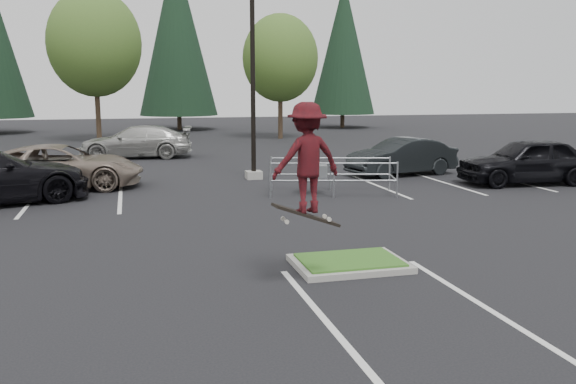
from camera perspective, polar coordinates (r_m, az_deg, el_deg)
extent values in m
plane|color=black|center=(12.30, 5.75, -6.96)|extent=(120.00, 120.00, 0.00)
cube|color=gray|center=(12.29, 5.76, -6.69)|extent=(2.20, 1.60, 0.12)
cube|color=#33561B|center=(12.26, 5.77, -6.35)|extent=(1.95, 1.35, 0.05)
cube|color=silver|center=(20.34, -15.43, -0.54)|extent=(0.12, 5.20, 0.01)
cube|color=silver|center=(20.56, -22.96, -0.86)|extent=(0.12, 5.20, 0.01)
cube|color=silver|center=(22.10, 8.58, 0.51)|extent=(0.12, 5.20, 0.01)
cube|color=silver|center=(23.29, 14.70, 0.77)|extent=(0.12, 5.20, 0.01)
cube|color=silver|center=(24.72, 20.17, 1.00)|extent=(0.12, 5.20, 0.01)
cube|color=silver|center=(9.21, 4.34, -12.81)|extent=(0.12, 6.00, 0.01)
cube|color=silver|center=(10.36, 18.87, -10.71)|extent=(0.12, 6.00, 0.01)
cube|color=gray|center=(23.73, -3.22, 1.61)|extent=(0.60, 0.60, 0.30)
cylinder|color=black|center=(23.53, -3.34, 13.37)|extent=(0.18, 0.18, 10.00)
cylinder|color=#38281C|center=(41.60, -17.34, 6.93)|extent=(0.32, 0.32, 3.50)
ellipsoid|color=#416625|center=(41.65, -17.67, 13.13)|extent=(5.89, 5.89, 6.77)
sphere|color=#416625|center=(41.29, -16.78, 12.18)|extent=(3.68, 3.68, 3.68)
sphere|color=#416625|center=(42.04, -18.29, 12.31)|extent=(4.05, 4.05, 4.05)
cylinder|color=#38281C|center=(42.12, -0.72, 7.09)|extent=(0.32, 0.32, 3.04)
ellipsoid|color=#416625|center=(42.11, -0.73, 12.43)|extent=(5.12, 5.12, 5.89)
sphere|color=#416625|center=(41.94, 0.18, 11.56)|extent=(3.20, 3.20, 3.20)
sphere|color=#416625|center=(42.36, -1.53, 11.76)|extent=(3.52, 3.52, 3.52)
cylinder|color=#38281C|center=(51.77, -10.12, 6.44)|extent=(0.36, 0.36, 1.20)
cone|color=black|center=(51.87, -10.37, 14.45)|extent=(6.38, 6.38, 13.30)
cylinder|color=#38281C|center=(53.77, 5.11, 6.67)|extent=(0.36, 0.36, 1.20)
cone|color=black|center=(53.79, 5.21, 13.33)|extent=(5.50, 5.50, 11.30)
cylinder|color=#92959A|center=(19.56, -1.65, 1.14)|extent=(0.06, 0.06, 1.17)
cylinder|color=#92959A|center=(20.97, -1.57, 1.73)|extent=(0.06, 0.06, 1.17)
cylinder|color=#92959A|center=(19.62, 4.32, 1.14)|extent=(0.06, 0.06, 1.17)
cylinder|color=#92959A|center=(21.03, 4.00, 1.73)|extent=(0.06, 0.06, 1.17)
cylinder|color=#92959A|center=(19.89, 10.18, 1.13)|extent=(0.06, 0.06, 1.17)
cylinder|color=#92959A|center=(21.28, 9.48, 1.72)|extent=(0.06, 0.06, 1.17)
cylinder|color=#92959A|center=(19.62, 4.32, 1.07)|extent=(3.96, 1.05, 0.05)
cylinder|color=#92959A|center=(19.54, 4.34, 2.69)|extent=(3.96, 1.05, 0.05)
cylinder|color=#92959A|center=(21.03, 4.00, 1.66)|extent=(3.96, 1.05, 0.05)
cylinder|color=#92959A|center=(20.96, 4.02, 3.18)|extent=(3.96, 1.05, 0.05)
cube|color=#92959A|center=(20.26, 2.43, 1.86)|extent=(0.97, 0.73, 0.49)
cube|color=black|center=(10.68, 1.70, -2.18)|extent=(1.22, 0.46, 0.47)
cylinder|color=beige|center=(10.48, -0.12, -2.80)|extent=(0.08, 0.04, 0.08)
cylinder|color=beige|center=(10.72, -0.46, -2.51)|extent=(0.08, 0.04, 0.08)
cylinder|color=beige|center=(10.69, 3.87, -2.57)|extent=(0.08, 0.04, 0.08)
cylinder|color=beige|center=(10.93, 3.44, -2.29)|extent=(0.08, 0.04, 0.08)
imported|color=maroon|center=(10.52, 1.73, 3.21)|extent=(1.34, 0.91, 1.92)
imported|color=gray|center=(22.81, -20.49, 2.26)|extent=(5.78, 3.00, 1.56)
imported|color=black|center=(25.07, 10.58, 3.27)|extent=(4.74, 2.38, 1.49)
imported|color=black|center=(24.06, 21.50, 2.73)|extent=(5.17, 2.45, 1.71)
imported|color=#A3A39E|center=(31.63, -13.95, 4.59)|extent=(5.81, 3.01, 1.61)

